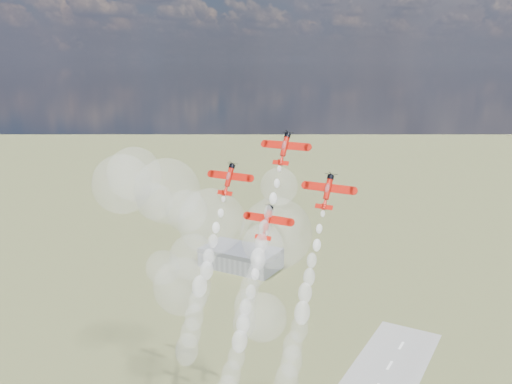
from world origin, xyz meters
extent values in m
cube|color=gray|center=(-120.00, 180.00, 5.00)|extent=(50.00, 28.00, 10.00)
cube|color=#595B60|center=(-120.00, 180.00, 11.50)|extent=(50.00, 28.00, 3.00)
cylinder|color=red|center=(-8.47, 17.85, 111.69)|extent=(1.48, 3.90, 5.52)
cylinder|color=black|center=(-8.47, 19.25, 114.29)|extent=(1.69, 1.98, 1.73)
cube|color=red|center=(-8.47, 18.33, 111.80)|extent=(12.86, 1.20, 1.97)
cube|color=white|center=(-11.94, 18.44, 111.74)|extent=(5.06, 0.30, 0.53)
cube|color=white|center=(-4.99, 18.44, 111.74)|extent=(5.06, 0.30, 0.53)
cube|color=red|center=(-8.47, 15.47, 107.59)|extent=(4.64, 0.66, 1.08)
cube|color=red|center=(-8.47, 14.67, 107.78)|extent=(0.15, 2.23, 2.06)
ellipsoid|color=silver|center=(-8.47, 17.29, 111.88)|extent=(1.16, 2.15, 2.79)
cone|color=red|center=(-8.47, 15.96, 108.29)|extent=(1.48, 2.60, 3.11)
cylinder|color=red|center=(-22.94, 13.05, 102.77)|extent=(1.48, 3.90, 5.52)
cylinder|color=black|center=(-22.94, 14.45, 105.37)|extent=(1.69, 1.98, 1.73)
cube|color=red|center=(-22.94, 13.52, 102.88)|extent=(12.86, 1.20, 1.97)
cube|color=white|center=(-26.42, 13.63, 102.82)|extent=(5.06, 0.30, 0.53)
cube|color=white|center=(-19.46, 13.63, 102.82)|extent=(5.06, 0.30, 0.53)
cube|color=red|center=(-22.94, 10.66, 98.68)|extent=(4.64, 0.66, 1.08)
cube|color=red|center=(-22.94, 9.86, 98.87)|extent=(0.15, 2.23, 2.06)
ellipsoid|color=silver|center=(-22.94, 12.49, 102.96)|extent=(1.16, 2.15, 2.79)
cone|color=red|center=(-22.94, 11.15, 99.37)|extent=(1.48, 2.60, 3.11)
cylinder|color=red|center=(6.01, 13.05, 102.77)|extent=(1.48, 3.90, 5.52)
cylinder|color=black|center=(6.01, 14.45, 105.37)|extent=(1.69, 1.98, 1.73)
cube|color=red|center=(6.01, 13.52, 102.88)|extent=(12.86, 1.20, 1.97)
cube|color=white|center=(2.53, 13.63, 102.82)|extent=(5.06, 0.30, 0.53)
cube|color=white|center=(9.48, 13.63, 102.82)|extent=(5.06, 0.30, 0.53)
cube|color=red|center=(6.01, 10.66, 98.68)|extent=(4.64, 0.66, 1.08)
cube|color=red|center=(6.01, 9.86, 98.87)|extent=(0.15, 2.23, 2.06)
ellipsoid|color=silver|center=(6.01, 12.49, 102.96)|extent=(1.16, 2.15, 2.79)
cone|color=red|center=(6.01, 11.15, 99.37)|extent=(1.48, 2.60, 3.11)
cylinder|color=red|center=(-8.47, 8.24, 93.86)|extent=(1.48, 3.90, 5.52)
cylinder|color=black|center=(-8.47, 9.64, 96.45)|extent=(1.69, 1.98, 1.73)
cube|color=red|center=(-8.47, 8.72, 93.96)|extent=(12.86, 1.20, 1.97)
cube|color=white|center=(-11.94, 8.83, 93.90)|extent=(5.06, 0.30, 0.53)
cube|color=white|center=(-4.99, 8.83, 93.90)|extent=(5.06, 0.30, 0.53)
cube|color=red|center=(-8.47, 5.85, 89.76)|extent=(4.64, 0.66, 1.08)
cube|color=red|center=(-8.47, 5.06, 89.95)|extent=(0.15, 2.23, 2.06)
ellipsoid|color=silver|center=(-8.47, 7.68, 94.04)|extent=(1.16, 2.15, 2.79)
cone|color=red|center=(-8.47, 6.35, 90.45)|extent=(1.48, 2.60, 3.11)
sphere|color=white|center=(-8.49, 14.73, 106.12)|extent=(1.03, 1.03, 1.03)
sphere|color=white|center=(-8.31, 13.10, 102.53)|extent=(1.44, 1.44, 1.44)
sphere|color=white|center=(-8.26, 10.99, 98.95)|extent=(1.86, 1.86, 1.86)
sphere|color=white|center=(-8.61, 9.14, 95.49)|extent=(2.28, 2.28, 2.28)
sphere|color=white|center=(-8.80, 7.24, 91.75)|extent=(2.70, 2.70, 2.70)
sphere|color=white|center=(-8.51, 5.24, 88.33)|extent=(3.12, 3.12, 3.12)
sphere|color=white|center=(-8.37, 3.16, 84.84)|extent=(3.53, 3.53, 3.53)
sphere|color=white|center=(-8.21, 1.53, 80.98)|extent=(3.95, 3.95, 3.95)
sphere|color=white|center=(-8.65, -0.86, 78.16)|extent=(4.37, 4.37, 4.37)
sphere|color=white|center=(-8.84, -2.92, 74.60)|extent=(4.79, 4.79, 4.79)
sphere|color=white|center=(-8.33, -3.90, 70.45)|extent=(5.21, 5.21, 5.21)
sphere|color=white|center=(-22.95, 9.90, 97.18)|extent=(1.03, 1.03, 1.03)
sphere|color=white|center=(-22.79, 8.23, 93.63)|extent=(1.44, 1.44, 1.44)
sphere|color=white|center=(-22.94, 6.04, 90.07)|extent=(1.86, 1.86, 1.86)
sphere|color=white|center=(-22.91, 4.53, 86.77)|extent=(2.28, 2.28, 2.28)
sphere|color=white|center=(-22.94, 2.22, 82.94)|extent=(2.70, 2.70, 2.70)
sphere|color=white|center=(-22.63, 0.82, 79.71)|extent=(3.12, 3.12, 3.12)
sphere|color=white|center=(-23.33, -1.65, 75.98)|extent=(3.53, 3.53, 3.53)
sphere|color=white|center=(-23.22, -2.86, 72.48)|extent=(3.95, 3.95, 3.95)
sphere|color=white|center=(-22.50, -5.52, 69.02)|extent=(4.37, 4.37, 4.37)
sphere|color=white|center=(-22.73, -6.88, 65.16)|extent=(4.79, 4.79, 4.79)
sphere|color=white|center=(-22.63, -8.87, 61.38)|extent=(5.21, 5.21, 5.21)
sphere|color=white|center=(6.04, 9.97, 97.08)|extent=(1.03, 1.03, 1.03)
sphere|color=white|center=(5.95, 8.21, 93.67)|extent=(1.44, 1.44, 1.44)
sphere|color=white|center=(6.18, 6.44, 90.01)|extent=(1.86, 1.86, 1.86)
sphere|color=white|center=(5.91, 4.16, 86.76)|extent=(2.28, 2.28, 2.28)
sphere|color=white|center=(6.22, 2.13, 83.23)|extent=(2.70, 2.70, 2.70)
sphere|color=white|center=(6.05, 0.38, 79.81)|extent=(3.12, 3.12, 3.12)
sphere|color=white|center=(6.24, -1.53, 75.57)|extent=(3.53, 3.53, 3.53)
sphere|color=white|center=(6.44, -3.34, 72.28)|extent=(3.95, 3.95, 3.95)
sphere|color=white|center=(5.69, -5.43, 68.38)|extent=(4.37, 4.37, 4.37)
sphere|color=white|center=(6.10, -6.69, 65.26)|extent=(4.79, 4.79, 4.79)
sphere|color=white|center=(6.24, -9.52, 61.83)|extent=(5.21, 5.21, 5.21)
sphere|color=white|center=(-8.49, 5.23, 88.16)|extent=(1.03, 1.03, 1.03)
sphere|color=white|center=(-8.47, 3.33, 84.56)|extent=(1.44, 1.44, 1.44)
sphere|color=white|center=(-8.36, 1.63, 81.28)|extent=(1.86, 1.86, 1.86)
sphere|color=white|center=(-8.32, -0.76, 77.37)|extent=(2.28, 2.28, 2.28)
sphere|color=white|center=(-8.79, -2.52, 73.80)|extent=(2.70, 2.70, 2.70)
sphere|color=white|center=(-8.33, -4.47, 70.20)|extent=(3.12, 3.12, 3.12)
sphere|color=white|center=(-8.16, -6.50, 66.58)|extent=(3.53, 3.53, 3.53)
sphere|color=white|center=(-8.11, -8.14, 63.06)|extent=(3.95, 3.95, 3.95)
sphere|color=white|center=(-8.33, -10.39, 59.41)|extent=(4.37, 4.37, 4.37)
sphere|color=white|center=(-22.63, 31.74, 77.75)|extent=(12.78, 12.78, 12.78)
sphere|color=white|center=(-39.45, 17.52, 74.87)|extent=(14.54, 14.54, 14.54)
sphere|color=white|center=(-65.28, 21.94, 97.57)|extent=(17.85, 17.85, 17.85)
sphere|color=white|center=(-62.27, 30.73, 62.47)|extent=(12.38, 12.38, 12.38)
sphere|color=white|center=(-53.81, 34.15, 83.56)|extent=(14.60, 14.60, 14.60)
sphere|color=white|center=(-11.25, 18.64, 86.80)|extent=(20.25, 20.25, 20.25)
sphere|color=white|center=(-63.39, 14.11, 95.94)|extent=(18.90, 18.90, 18.90)
sphere|color=white|center=(-47.21, 21.80, 61.84)|extent=(18.97, 18.97, 18.97)
sphere|color=white|center=(-12.78, 13.71, 62.95)|extent=(13.94, 13.94, 13.94)
sphere|color=white|center=(-60.92, 26.33, 87.73)|extent=(12.46, 12.46, 12.46)
sphere|color=white|center=(-16.22, 30.01, 97.40)|extent=(11.25, 11.25, 11.25)
sphere|color=white|center=(-56.58, 27.73, 91.64)|extent=(21.91, 21.91, 21.91)
sphere|color=white|center=(-29.57, 13.63, 88.77)|extent=(19.41, 19.41, 19.41)
camera|label=1|loc=(54.47, -109.65, 133.84)|focal=38.00mm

